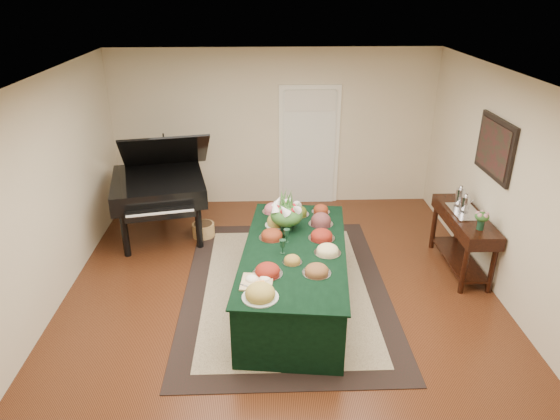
{
  "coord_description": "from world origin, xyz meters",
  "views": [
    {
      "loc": [
        -0.2,
        -5.37,
        3.64
      ],
      "look_at": [
        0.0,
        0.3,
        1.05
      ],
      "focal_mm": 32.0,
      "sensor_mm": 36.0,
      "label": 1
    }
  ],
  "objects_px": {
    "floral_centerpiece": "(287,211)",
    "grand_piano": "(159,186)",
    "buffet_table": "(294,276)",
    "mahogany_sideboard": "(464,227)"
  },
  "relations": [
    {
      "from": "floral_centerpiece",
      "to": "mahogany_sideboard",
      "type": "relative_size",
      "value": 0.3
    },
    {
      "from": "floral_centerpiece",
      "to": "mahogany_sideboard",
      "type": "bearing_deg",
      "value": 5.84
    },
    {
      "from": "floral_centerpiece",
      "to": "grand_piano",
      "type": "relative_size",
      "value": 0.23
    },
    {
      "from": "floral_centerpiece",
      "to": "buffet_table",
      "type": "bearing_deg",
      "value": -81.75
    },
    {
      "from": "floral_centerpiece",
      "to": "mahogany_sideboard",
      "type": "xyz_separation_m",
      "value": [
        2.41,
        0.25,
        -0.38
      ]
    },
    {
      "from": "floral_centerpiece",
      "to": "grand_piano",
      "type": "xyz_separation_m",
      "value": [
        -1.87,
        1.42,
        -0.19
      ]
    },
    {
      "from": "grand_piano",
      "to": "buffet_table",
      "type": "bearing_deg",
      "value": -44.82
    },
    {
      "from": "buffet_table",
      "to": "floral_centerpiece",
      "type": "relative_size",
      "value": 6.28
    },
    {
      "from": "mahogany_sideboard",
      "to": "buffet_table",
      "type": "bearing_deg",
      "value": -162.02
    },
    {
      "from": "floral_centerpiece",
      "to": "mahogany_sideboard",
      "type": "distance_m",
      "value": 2.45
    }
  ]
}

